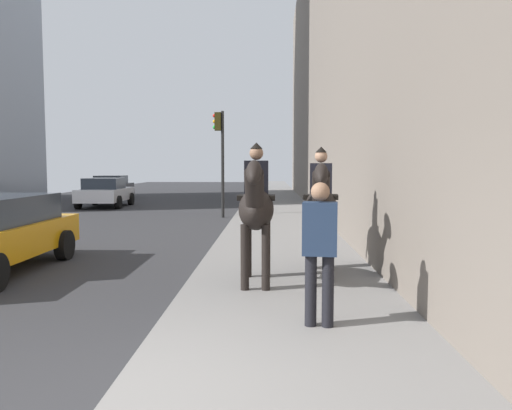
{
  "coord_description": "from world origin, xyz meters",
  "views": [
    {
      "loc": [
        -3.72,
        -1.36,
        2.0
      ],
      "look_at": [
        4.0,
        -1.15,
        1.4
      ],
      "focal_mm": 34.77,
      "sensor_mm": 36.0,
      "label": 1
    }
  ],
  "objects_px": {
    "car_mid_lane": "(105,192)",
    "mounted_horse_far": "(321,205)",
    "pedestrian_greeting": "(320,244)",
    "mounted_horse_near": "(256,207)",
    "car_far_lane": "(112,186)",
    "traffic_light_near_curb": "(220,147)"
  },
  "relations": [
    {
      "from": "mounted_horse_far",
      "to": "traffic_light_near_curb",
      "type": "height_order",
      "value": "traffic_light_near_curb"
    },
    {
      "from": "car_mid_lane",
      "to": "mounted_horse_far",
      "type": "bearing_deg",
      "value": -152.65
    },
    {
      "from": "mounted_horse_near",
      "to": "traffic_light_near_curb",
      "type": "bearing_deg",
      "value": -171.19
    },
    {
      "from": "mounted_horse_far",
      "to": "mounted_horse_near",
      "type": "bearing_deg",
      "value": -48.9
    },
    {
      "from": "car_mid_lane",
      "to": "traffic_light_near_curb",
      "type": "xyz_separation_m",
      "value": [
        -4.89,
        -6.2,
        2.02
      ]
    },
    {
      "from": "mounted_horse_near",
      "to": "car_mid_lane",
      "type": "xyz_separation_m",
      "value": [
        16.39,
        7.9,
        -0.63
      ]
    },
    {
      "from": "car_far_lane",
      "to": "traffic_light_near_curb",
      "type": "height_order",
      "value": "traffic_light_near_curb"
    },
    {
      "from": "mounted_horse_far",
      "to": "car_mid_lane",
      "type": "relative_size",
      "value": 0.53
    },
    {
      "from": "pedestrian_greeting",
      "to": "car_mid_lane",
      "type": "distance_m",
      "value": 20.41
    },
    {
      "from": "mounted_horse_far",
      "to": "traffic_light_near_curb",
      "type": "xyz_separation_m",
      "value": [
        10.72,
        2.8,
        1.42
      ]
    },
    {
      "from": "car_mid_lane",
      "to": "traffic_light_near_curb",
      "type": "distance_m",
      "value": 8.15
    },
    {
      "from": "car_far_lane",
      "to": "traffic_light_near_curb",
      "type": "bearing_deg",
      "value": -148.27
    },
    {
      "from": "pedestrian_greeting",
      "to": "car_far_lane",
      "type": "height_order",
      "value": "pedestrian_greeting"
    },
    {
      "from": "mounted_horse_near",
      "to": "mounted_horse_far",
      "type": "distance_m",
      "value": 1.35
    },
    {
      "from": "pedestrian_greeting",
      "to": "mounted_horse_near",
      "type": "bearing_deg",
      "value": 29.18
    },
    {
      "from": "mounted_horse_near",
      "to": "mounted_horse_far",
      "type": "relative_size",
      "value": 1.02
    },
    {
      "from": "mounted_horse_far",
      "to": "car_far_lane",
      "type": "xyz_separation_m",
      "value": [
        22.37,
        10.83,
        -0.59
      ]
    },
    {
      "from": "mounted_horse_far",
      "to": "car_far_lane",
      "type": "bearing_deg",
      "value": -148.49
    },
    {
      "from": "pedestrian_greeting",
      "to": "traffic_light_near_curb",
      "type": "distance_m",
      "value": 13.9
    },
    {
      "from": "mounted_horse_far",
      "to": "pedestrian_greeting",
      "type": "relative_size",
      "value": 1.31
    },
    {
      "from": "pedestrian_greeting",
      "to": "car_mid_lane",
      "type": "height_order",
      "value": "pedestrian_greeting"
    },
    {
      "from": "mounted_horse_far",
      "to": "traffic_light_near_curb",
      "type": "bearing_deg",
      "value": -159.68
    }
  ]
}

